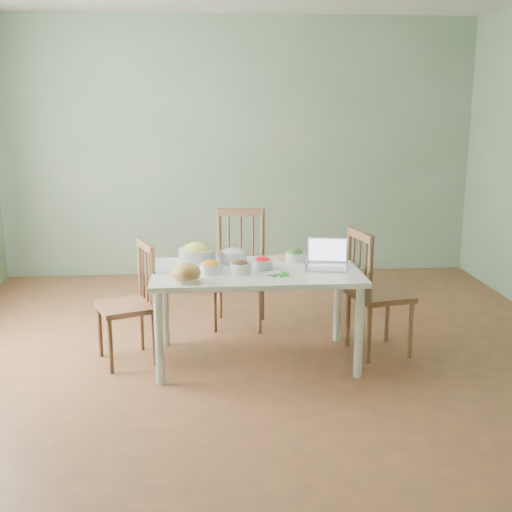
{
  "coord_description": "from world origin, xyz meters",
  "views": [
    {
      "loc": [
        -0.4,
        -4.49,
        1.87
      ],
      "look_at": [
        -0.03,
        -0.01,
        0.79
      ],
      "focal_mm": 46.01,
      "sensor_mm": 36.0,
      "label": 1
    }
  ],
  "objects": [
    {
      "name": "bowl_carrot",
      "position": [
        -0.35,
        -0.07,
        0.73
      ],
      "size": [
        0.17,
        0.17,
        0.09
      ],
      "primitive_type": null,
      "rotation": [
        0.0,
        0.0,
        0.13
      ],
      "color": "#FF7B00",
      "rests_on": "dining_table"
    },
    {
      "name": "bowl_squash",
      "position": [
        -0.45,
        0.18,
        0.76
      ],
      "size": [
        0.33,
        0.33,
        0.16
      ],
      "primitive_type": null,
      "rotation": [
        0.0,
        0.0,
        -0.25
      ],
      "color": "#CFC34F",
      "rests_on": "dining_table"
    },
    {
      "name": "butter_stick",
      "position": [
        -0.49,
        -0.35,
        0.7
      ],
      "size": [
        0.13,
        0.06,
        0.03
      ],
      "primitive_type": "cube",
      "rotation": [
        0.0,
        0.0,
        -0.22
      ],
      "color": "beige",
      "rests_on": "dining_table"
    },
    {
      "name": "wall_front",
      "position": [
        0.0,
        -2.5,
        1.35
      ],
      "size": [
        5.0,
        0.0,
        2.7
      ],
      "primitive_type": "cube",
      "color": "gray",
      "rests_on": "ground"
    },
    {
      "name": "bowl_broccoli",
      "position": [
        0.28,
        0.2,
        0.73
      ],
      "size": [
        0.16,
        0.16,
        0.09
      ],
      "primitive_type": null,
      "rotation": [
        0.0,
        0.0,
        -0.04
      ],
      "color": "#183314",
      "rests_on": "dining_table"
    },
    {
      "name": "bowl_onion",
      "position": [
        -0.18,
        0.2,
        0.74
      ],
      "size": [
        0.24,
        0.24,
        0.11
      ],
      "primitive_type": null,
      "rotation": [
        0.0,
        0.0,
        -0.23
      ],
      "color": "silver",
      "rests_on": "dining_table"
    },
    {
      "name": "wall_back",
      "position": [
        0.0,
        2.5,
        1.35
      ],
      "size": [
        5.0,
        0.0,
        2.7
      ],
      "primitive_type": "cube",
      "color": "gray",
      "rests_on": "ground"
    },
    {
      "name": "flatbread",
      "position": [
        0.23,
        0.29,
        0.7
      ],
      "size": [
        0.24,
        0.24,
        0.02
      ],
      "primitive_type": "cylinder",
      "rotation": [
        0.0,
        0.0,
        0.29
      ],
      "color": "tan",
      "rests_on": "dining_table"
    },
    {
      "name": "chair_left",
      "position": [
        -0.97,
        0.05,
        0.44
      ],
      "size": [
        0.48,
        0.49,
        0.88
      ],
      "primitive_type": null,
      "rotation": [
        0.0,
        0.0,
        -1.21
      ],
      "color": "brown",
      "rests_on": "floor"
    },
    {
      "name": "bowl_mushroom",
      "position": [
        -0.15,
        -0.11,
        0.73
      ],
      "size": [
        0.17,
        0.17,
        0.09
      ],
      "primitive_type": null,
      "rotation": [
        0.0,
        0.0,
        -0.17
      ],
      "color": "#461D10",
      "rests_on": "dining_table"
    },
    {
      "name": "floor",
      "position": [
        0.0,
        0.0,
        0.0
      ],
      "size": [
        5.0,
        5.0,
        0.0
      ],
      "primitive_type": "cube",
      "color": "#513321",
      "rests_on": "ground"
    },
    {
      "name": "basil_bunch",
      "position": [
        0.11,
        -0.17,
        0.7
      ],
      "size": [
        0.18,
        0.18,
        0.02
      ],
      "primitive_type": null,
      "color": "#106B13",
      "rests_on": "dining_table"
    },
    {
      "name": "dining_table",
      "position": [
        -0.03,
        -0.01,
        0.34
      ],
      "size": [
        1.47,
        0.82,
        0.69
      ],
      "primitive_type": null,
      "color": "white",
      "rests_on": "floor"
    },
    {
      "name": "chair_right",
      "position": [
        0.9,
        0.08,
        0.47
      ],
      "size": [
        0.48,
        0.49,
        0.94
      ],
      "primitive_type": null,
      "rotation": [
        0.0,
        0.0,
        1.78
      ],
      "color": "brown",
      "rests_on": "floor"
    },
    {
      "name": "bowl_redpep",
      "position": [
        0.02,
        0.02,
        0.73
      ],
      "size": [
        0.17,
        0.17,
        0.08
      ],
      "primitive_type": null,
      "rotation": [
        0.0,
        0.0,
        -0.2
      ],
      "color": "red",
      "rests_on": "dining_table"
    },
    {
      "name": "chair_far",
      "position": [
        -0.11,
        0.75,
        0.48
      ],
      "size": [
        0.49,
        0.47,
        0.97
      ],
      "primitive_type": null,
      "rotation": [
        0.0,
        0.0,
        -0.16
      ],
      "color": "brown",
      "rests_on": "floor"
    },
    {
      "name": "bread_boule",
      "position": [
        -0.52,
        -0.29,
        0.75
      ],
      "size": [
        0.26,
        0.26,
        0.13
      ],
      "primitive_type": "ellipsoid",
      "rotation": [
        0.0,
        0.0,
        0.42
      ],
      "color": "#B1853C",
      "rests_on": "dining_table"
    },
    {
      "name": "laptop",
      "position": [
        0.47,
        -0.02,
        0.79
      ],
      "size": [
        0.34,
        0.3,
        0.21
      ],
      "primitive_type": null,
      "rotation": [
        0.0,
        0.0,
        -0.22
      ],
      "color": "silver",
      "rests_on": "dining_table"
    }
  ]
}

